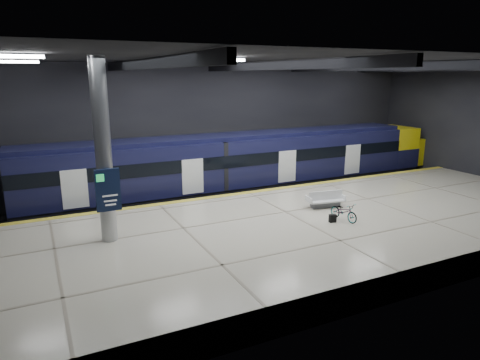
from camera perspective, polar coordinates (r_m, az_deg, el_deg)
ground at (r=21.36m, az=4.57°, el=-6.28°), size 30.00×30.00×0.00m
room_shell at (r=20.13m, az=4.87°, el=9.20°), size 30.10×16.10×8.05m
platform at (r=19.20m, az=8.41°, el=-7.00°), size 30.00×11.00×1.10m
safety_strip at (r=23.31m, az=1.18°, el=-1.66°), size 30.00×0.40×0.01m
rails at (r=25.97m, az=-1.60°, el=-2.39°), size 30.00×1.52×0.16m
train at (r=26.39m, az=2.46°, el=2.29°), size 29.40×2.84×3.79m
bench at (r=21.09m, az=11.30°, el=-2.82°), size 1.92×1.04×0.81m
bicycle at (r=19.36m, az=13.68°, el=-4.10°), size 0.71×1.57×0.80m
pannier_bag at (r=19.06m, az=12.24°, el=-5.01°), size 0.32×0.22×0.35m
info_column at (r=16.60m, az=-17.73°, el=3.24°), size 0.90×0.78×6.90m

